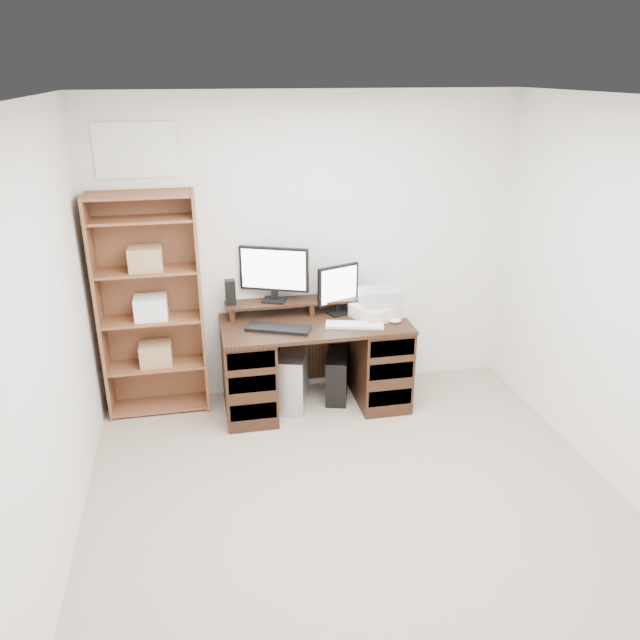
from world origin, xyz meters
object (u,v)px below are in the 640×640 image
object	(u,v)px
desk	(315,362)
printer	(379,310)
monitor_wide	(274,271)
monitor_small	(338,287)
tower_black	(337,376)
tower_silver	(293,378)
bookshelf	(151,304)

from	to	relation	value
desk	printer	xyz separation A→B (m)	(0.54, 0.02, 0.41)
desk	monitor_wide	bearing A→B (deg)	141.01
monitor_small	tower_black	size ratio (longest dim) A/B	0.95
monitor_wide	tower_silver	bearing A→B (deg)	-38.70
printer	desk	bearing A→B (deg)	158.25
desk	tower_black	size ratio (longest dim) A/B	3.47
desk	tower_black	distance (m)	0.29
tower_black	desk	bearing A→B (deg)	-143.94
monitor_small	monitor_wide	bearing A→B (deg)	151.12
printer	tower_black	world-z (taller)	printer
monitor_small	desk	bearing A→B (deg)	-165.83
printer	monitor_small	bearing A→B (deg)	133.01
tower_black	tower_silver	bearing A→B (deg)	-158.55
printer	tower_silver	distance (m)	0.91
tower_black	printer	bearing A→B (deg)	5.83
monitor_small	bookshelf	world-z (taller)	bookshelf
desk	printer	bearing A→B (deg)	1.94
desk	tower_silver	xyz separation A→B (m)	(-0.18, 0.04, -0.15)
printer	bookshelf	world-z (taller)	bookshelf
printer	tower_black	bearing A→B (deg)	146.47
desk	printer	world-z (taller)	printer
printer	tower_silver	bearing A→B (deg)	154.78
desk	tower_silver	bearing A→B (deg)	168.12
monitor_wide	tower_silver	distance (m)	0.91
tower_silver	tower_black	distance (m)	0.39
tower_silver	bookshelf	size ratio (longest dim) A/B	0.27
monitor_wide	printer	size ratio (longest dim) A/B	1.31
monitor_small	printer	xyz separation A→B (m)	(0.32, -0.14, -0.17)
tower_black	monitor_small	bearing A→B (deg)	91.68
tower_silver	bookshelf	distance (m)	1.30
monitor_wide	tower_black	xyz separation A→B (m)	(0.49, -0.16, -0.92)
tower_silver	desk	bearing A→B (deg)	4.18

